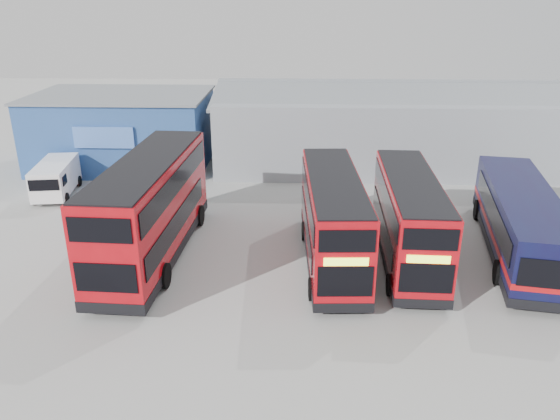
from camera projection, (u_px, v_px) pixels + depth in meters
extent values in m
plane|color=gray|center=(329.00, 291.00, 23.09)|extent=(120.00, 120.00, 0.00)
cube|color=navy|center=(124.00, 130.00, 39.32)|extent=(12.00, 8.00, 5.00)
cube|color=slate|center=(120.00, 95.00, 38.37)|extent=(12.30, 8.30, 0.15)
cube|color=#4673C8|center=(104.00, 138.00, 35.33)|extent=(3.96, 0.15, 1.40)
cube|color=gray|center=(425.00, 126.00, 40.45)|extent=(30.00, 12.00, 5.00)
cube|color=slate|center=(438.00, 96.00, 36.83)|extent=(30.50, 6.33, 1.29)
cube|color=slate|center=(421.00, 83.00, 42.02)|extent=(30.50, 6.33, 1.29)
cube|color=#B80A13|center=(151.00, 207.00, 25.17)|extent=(3.24, 11.37, 4.34)
cube|color=black|center=(154.00, 245.00, 25.90)|extent=(3.28, 11.42, 0.48)
cube|color=black|center=(178.00, 222.00, 24.86)|extent=(0.53, 9.53, 1.02)
cube|color=black|center=(120.00, 220.00, 25.07)|extent=(0.53, 9.53, 1.02)
cube|color=black|center=(178.00, 181.00, 24.58)|extent=(0.58, 10.60, 1.02)
cube|color=black|center=(119.00, 179.00, 24.79)|extent=(0.58, 10.60, 1.02)
cube|color=black|center=(182.00, 180.00, 30.63)|extent=(2.41, 0.17, 1.45)
cube|color=black|center=(180.00, 147.00, 29.91)|extent=(2.41, 0.17, 1.02)
cube|color=#DDFF35|center=(181.00, 164.00, 30.28)|extent=(1.93, 0.14, 0.38)
cube|color=black|center=(106.00, 278.00, 20.18)|extent=(2.36, 0.17, 1.18)
cube|color=black|center=(99.00, 230.00, 19.46)|extent=(2.36, 0.17, 0.96)
cube|color=black|center=(146.00, 161.00, 24.36)|extent=(3.07, 11.20, 0.11)
cylinder|color=black|center=(199.00, 215.00, 29.43)|extent=(0.40, 1.13, 1.11)
cylinder|color=black|center=(153.00, 214.00, 29.63)|extent=(0.40, 1.13, 1.11)
cylinder|color=black|center=(164.00, 276.00, 23.18)|extent=(0.40, 1.13, 1.11)
cylinder|color=black|center=(105.00, 273.00, 23.39)|extent=(0.40, 1.13, 1.11)
cube|color=#B80A13|center=(333.00, 218.00, 24.79)|extent=(2.75, 9.85, 3.77)
cube|color=black|center=(331.00, 252.00, 25.42)|extent=(2.79, 9.89, 0.42)
cube|color=black|center=(306.00, 224.00, 25.29)|extent=(0.41, 8.27, 0.88)
cube|color=black|center=(357.00, 224.00, 25.31)|extent=(0.41, 8.27, 0.88)
cube|color=black|center=(307.00, 195.00, 24.35)|extent=(0.45, 9.20, 0.88)
cube|color=black|center=(360.00, 195.00, 24.37)|extent=(0.45, 9.20, 0.88)
cube|color=black|center=(345.00, 282.00, 20.44)|extent=(2.09, 0.14, 1.26)
cube|color=black|center=(347.00, 241.00, 19.82)|extent=(2.09, 0.14, 0.88)
cube|color=#DDFF35|center=(346.00, 262.00, 20.12)|extent=(1.67, 0.11, 0.33)
cube|color=black|center=(323.00, 192.00, 29.53)|extent=(2.05, 0.14, 1.02)
cube|color=black|center=(324.00, 163.00, 28.91)|extent=(2.05, 0.14, 0.84)
cube|color=black|center=(334.00, 179.00, 24.08)|extent=(2.61, 9.71, 0.09)
cylinder|color=black|center=(312.00, 289.00, 22.27)|extent=(0.34, 0.98, 0.97)
cylinder|color=black|center=(367.00, 289.00, 22.29)|extent=(0.34, 0.98, 0.97)
cylinder|color=black|center=(305.00, 231.00, 27.71)|extent=(0.34, 0.98, 0.97)
cylinder|color=black|center=(349.00, 231.00, 27.72)|extent=(0.34, 0.98, 0.97)
cube|color=#B80A13|center=(409.00, 218.00, 24.98)|extent=(2.60, 9.60, 3.67)
cube|color=black|center=(406.00, 250.00, 25.60)|extent=(2.64, 9.64, 0.41)
cube|color=black|center=(382.00, 223.00, 25.55)|extent=(0.33, 8.07, 0.86)
cube|color=black|center=(432.00, 224.00, 25.40)|extent=(0.33, 8.07, 0.86)
cube|color=black|center=(385.00, 194.00, 24.64)|extent=(0.36, 8.98, 0.86)
cube|color=black|center=(437.00, 196.00, 24.49)|extent=(0.36, 8.98, 0.86)
cube|color=black|center=(426.00, 279.00, 20.75)|extent=(2.04, 0.12, 1.22)
cube|color=black|center=(431.00, 240.00, 20.14)|extent=(2.04, 0.12, 0.86)
cube|color=#DDFF35|center=(429.00, 259.00, 20.44)|extent=(1.63, 0.09, 0.32)
cube|color=black|center=(395.00, 193.00, 29.60)|extent=(2.00, 0.11, 1.00)
cube|color=black|center=(397.00, 164.00, 29.00)|extent=(2.00, 0.11, 0.82)
cube|color=black|center=(412.00, 179.00, 24.29)|extent=(2.46, 9.46, 0.09)
cylinder|color=black|center=(391.00, 285.00, 22.61)|extent=(0.32, 0.95, 0.94)
cylinder|color=black|center=(444.00, 287.00, 22.47)|extent=(0.32, 0.95, 0.94)
cylinder|color=black|center=(377.00, 229.00, 27.90)|extent=(0.32, 0.95, 0.94)
cylinder|color=black|center=(421.00, 231.00, 27.76)|extent=(0.32, 0.95, 0.94)
cube|color=black|center=(520.00, 220.00, 25.74)|extent=(4.64, 11.97, 2.82)
cube|color=black|center=(516.00, 243.00, 26.19)|extent=(4.69, 12.02, 0.42)
cube|color=#B00D11|center=(519.00, 229.00, 25.93)|extent=(4.68, 12.01, 0.27)
cube|color=black|center=(554.00, 216.00, 25.02)|extent=(1.75, 9.64, 1.01)
cube|color=black|center=(493.00, 211.00, 25.54)|extent=(1.75, 9.64, 1.01)
cube|color=black|center=(501.00, 177.00, 30.99)|extent=(2.36, 0.47, 1.38)
cube|color=black|center=(551.00, 275.00, 20.34)|extent=(2.31, 0.46, 1.17)
cylinder|color=black|center=(527.00, 213.00, 29.71)|extent=(0.53, 1.15, 1.10)
cylinder|color=black|center=(478.00, 210.00, 30.20)|extent=(0.53, 1.15, 1.10)
cylinder|color=black|center=(499.00, 273.00, 23.45)|extent=(0.53, 1.15, 1.10)
cube|color=white|center=(56.00, 177.00, 33.59)|extent=(2.51, 4.91, 1.78)
cube|color=black|center=(44.00, 185.00, 31.30)|extent=(1.68, 0.28, 0.66)
cube|color=black|center=(31.00, 181.00, 32.00)|extent=(0.16, 0.84, 0.56)
cube|color=black|center=(65.00, 180.00, 32.19)|extent=(0.16, 0.84, 0.56)
cylinder|color=black|center=(35.00, 199.00, 32.34)|extent=(0.32, 0.70, 0.68)
cylinder|color=black|center=(66.00, 198.00, 32.51)|extent=(0.32, 0.70, 0.68)
cylinder|color=black|center=(50.00, 182.00, 35.28)|extent=(0.32, 0.70, 0.68)
cylinder|color=black|center=(79.00, 181.00, 35.46)|extent=(0.32, 0.70, 0.68)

